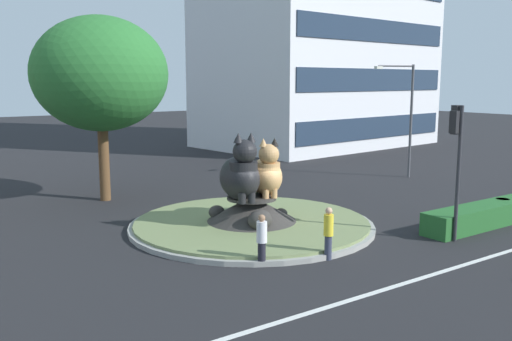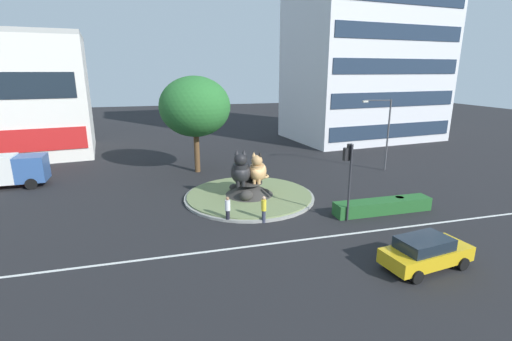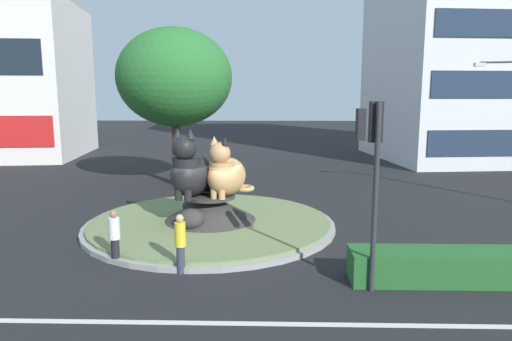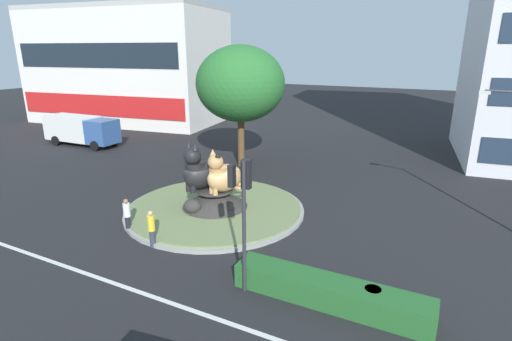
% 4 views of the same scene
% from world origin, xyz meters
% --- Properties ---
extents(ground_plane, '(160.00, 160.00, 0.00)m').
position_xyz_m(ground_plane, '(0.00, 0.00, 0.00)').
color(ground_plane, black).
extents(lane_centreline, '(112.00, 0.20, 0.01)m').
position_xyz_m(lane_centreline, '(0.00, -7.80, 0.00)').
color(lane_centreline, silver).
rests_on(lane_centreline, ground).
extents(roundabout_island, '(9.88, 9.88, 1.29)m').
position_xyz_m(roundabout_island, '(-0.01, -0.02, 0.37)').
color(roundabout_island, gray).
rests_on(roundabout_island, ground).
extents(cat_statue_black, '(2.12, 2.65, 2.68)m').
position_xyz_m(cat_statue_black, '(-0.70, -0.27, 2.27)').
color(cat_statue_black, black).
rests_on(cat_statue_black, roundabout_island).
extents(cat_statue_calico, '(2.18, 2.40, 2.38)m').
position_xyz_m(cat_statue_calico, '(0.64, -0.12, 2.16)').
color(cat_statue_calico, tan).
rests_on(cat_statue_calico, roundabout_island).
extents(traffic_light_mast, '(0.71, 0.56, 5.02)m').
position_xyz_m(traffic_light_mast, '(4.97, -5.84, 3.67)').
color(traffic_light_mast, '#2D2D33').
rests_on(traffic_light_mast, ground).
extents(office_tower, '(21.27, 15.20, 31.70)m').
position_xyz_m(office_tower, '(21.77, 20.97, 15.85)').
color(office_tower, silver).
rests_on(office_tower, ground).
extents(clipped_hedge_strip, '(6.98, 1.20, 0.90)m').
position_xyz_m(clipped_hedge_strip, '(8.09, -5.28, 0.45)').
color(clipped_hedge_strip, '#235B28').
rests_on(clipped_hedge_strip, ground).
extents(broadleaf_tree_behind_island, '(6.50, 6.50, 8.97)m').
position_xyz_m(broadleaf_tree_behind_island, '(-3.00, 8.49, 6.19)').
color(broadleaf_tree_behind_island, brown).
rests_on(broadleaf_tree_behind_island, ground).
extents(streetlight_arm, '(2.64, 0.82, 6.84)m').
position_xyz_m(streetlight_arm, '(14.35, 4.34, 4.07)').
color(streetlight_arm, '#4C4C51').
rests_on(streetlight_arm, ground).
extents(pedestrian_yellow_shirt, '(0.32, 0.32, 1.78)m').
position_xyz_m(pedestrian_yellow_shirt, '(-0.26, -4.85, 0.96)').
color(pedestrian_yellow_shirt, '#33384C').
rests_on(pedestrian_yellow_shirt, ground).
extents(pedestrian_white_shirt, '(0.34, 0.34, 1.70)m').
position_xyz_m(pedestrian_white_shirt, '(-2.44, -4.11, 0.90)').
color(pedestrian_white_shirt, black).
rests_on(pedestrian_white_shirt, ground).
extents(sedan_on_far_lane, '(4.73, 2.54, 1.62)m').
position_xyz_m(sedan_on_far_lane, '(5.85, -12.17, 0.84)').
color(sedan_on_far_lane, gold).
rests_on(sedan_on_far_lane, ground).
extents(litter_bin, '(0.56, 0.56, 0.90)m').
position_xyz_m(litter_bin, '(9.52, -5.08, 0.45)').
color(litter_bin, '#2D4233').
rests_on(litter_bin, ground).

